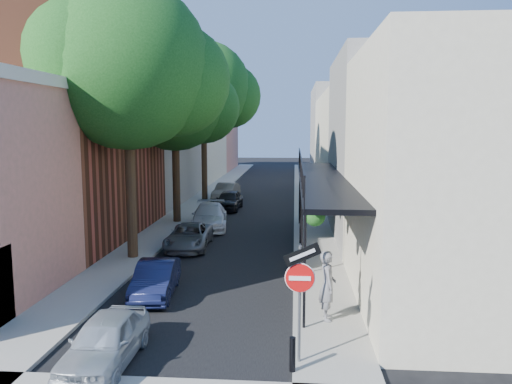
% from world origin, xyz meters
% --- Properties ---
extents(ground, '(160.00, 160.00, 0.00)m').
position_xyz_m(ground, '(0.00, 0.00, 0.00)').
color(ground, black).
rests_on(ground, ground).
extents(road_surface, '(6.00, 64.00, 0.01)m').
position_xyz_m(road_surface, '(0.00, 30.00, 0.01)').
color(road_surface, black).
rests_on(road_surface, ground).
extents(sidewalk_left, '(2.00, 64.00, 0.12)m').
position_xyz_m(sidewalk_left, '(-4.00, 30.00, 0.06)').
color(sidewalk_left, gray).
rests_on(sidewalk_left, ground).
extents(sidewalk_right, '(2.00, 64.00, 0.12)m').
position_xyz_m(sidewalk_right, '(4.00, 30.00, 0.06)').
color(sidewalk_right, gray).
rests_on(sidewalk_right, ground).
extents(buildings_left, '(10.10, 59.10, 12.00)m').
position_xyz_m(buildings_left, '(-9.30, 28.76, 4.94)').
color(buildings_left, tan).
rests_on(buildings_left, ground).
extents(buildings_right, '(9.80, 55.00, 10.00)m').
position_xyz_m(buildings_right, '(8.99, 29.49, 4.42)').
color(buildings_right, beige).
rests_on(buildings_right, ground).
extents(sign_post, '(0.89, 0.17, 2.99)m').
position_xyz_m(sign_post, '(3.16, 0.97, 2.04)').
color(sign_post, '#595B60').
rests_on(sign_post, ground).
extents(bollard, '(0.14, 0.14, 0.80)m').
position_xyz_m(bollard, '(3.00, 0.50, 0.52)').
color(bollard, black).
rests_on(bollard, sidewalk_right).
extents(oak_near, '(7.48, 6.80, 11.42)m').
position_xyz_m(oak_near, '(-3.37, 10.26, 7.88)').
color(oak_near, '#301F13').
rests_on(oak_near, ground).
extents(oak_mid, '(6.60, 6.00, 10.20)m').
position_xyz_m(oak_mid, '(-3.42, 18.23, 7.06)').
color(oak_mid, '#301F13').
rests_on(oak_mid, ground).
extents(oak_far, '(7.70, 7.00, 11.90)m').
position_xyz_m(oak_far, '(-3.35, 27.27, 8.26)').
color(oak_far, '#301F13').
rests_on(oak_far, ground).
extents(parked_car_a, '(1.40, 3.46, 1.18)m').
position_xyz_m(parked_car_a, '(-1.40, 0.72, 0.59)').
color(parked_car_a, '#98A1A9').
rests_on(parked_car_a, ground).
extents(parked_car_b, '(1.54, 3.57, 1.14)m').
position_xyz_m(parked_car_b, '(-1.56, 5.55, 0.57)').
color(parked_car_b, '#111637').
rests_on(parked_car_b, ground).
extents(parked_car_c, '(2.01, 4.08, 1.11)m').
position_xyz_m(parked_car_c, '(-1.82, 12.05, 0.56)').
color(parked_car_c, '#595C61').
rests_on(parked_car_c, ground).
extents(parked_car_d, '(2.44, 4.81, 1.34)m').
position_xyz_m(parked_car_d, '(-1.66, 16.66, 0.67)').
color(parked_car_d, silver).
rests_on(parked_car_d, ground).
extents(parked_car_e, '(1.69, 3.91, 1.32)m').
position_xyz_m(parked_car_e, '(-1.40, 22.90, 0.66)').
color(parked_car_e, black).
rests_on(parked_car_e, ground).
extents(parked_car_f, '(1.81, 4.14, 1.33)m').
position_xyz_m(parked_car_f, '(-2.17, 27.14, 0.66)').
color(parked_car_f, gray).
rests_on(parked_car_f, ground).
extents(pedestrian, '(0.52, 0.76, 2.00)m').
position_xyz_m(pedestrian, '(3.97, 3.65, 1.12)').
color(pedestrian, slate).
rests_on(pedestrian, sidewalk_right).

